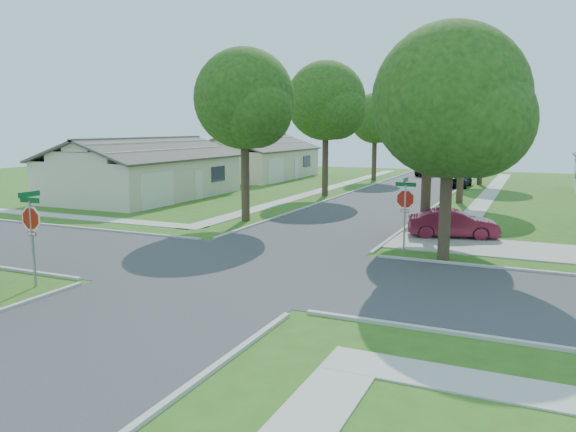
% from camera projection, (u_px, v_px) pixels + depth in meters
% --- Properties ---
extents(ground, '(100.00, 100.00, 0.00)m').
position_uv_depth(ground, '(241.00, 268.00, 19.79)').
color(ground, '#325617').
rests_on(ground, ground).
extents(road_ns, '(7.00, 100.00, 0.02)m').
position_uv_depth(road_ns, '(241.00, 268.00, 19.79)').
color(road_ns, '#333335').
rests_on(road_ns, ground).
extents(sidewalk_ne, '(1.20, 40.00, 0.04)m').
position_uv_depth(sidewalk_ne, '(488.00, 195.00, 40.74)').
color(sidewalk_ne, '#9E9B91').
rests_on(sidewalk_ne, ground).
extents(sidewalk_nw, '(1.20, 40.00, 0.04)m').
position_uv_depth(sidewalk_nw, '(330.00, 188.00, 45.68)').
color(sidewalk_nw, '#9E9B91').
rests_on(sidewalk_nw, ground).
extents(driveway, '(8.80, 3.60, 0.05)m').
position_uv_depth(driveway, '(494.00, 248.00, 22.99)').
color(driveway, '#9E9B91').
rests_on(driveway, ground).
extents(stop_sign_sw, '(1.05, 0.80, 2.98)m').
position_uv_depth(stop_sign_sw, '(31.00, 222.00, 17.14)').
color(stop_sign_sw, gray).
rests_on(stop_sign_sw, ground).
extents(stop_sign_ne, '(1.05, 0.80, 2.98)m').
position_uv_depth(stop_sign_ne, '(405.00, 202.00, 21.81)').
color(stop_sign_ne, gray).
rests_on(stop_sign_ne, ground).
extents(tree_e_near, '(4.97, 4.80, 8.28)m').
position_uv_depth(tree_e_near, '(430.00, 111.00, 25.10)').
color(tree_e_near, '#38281C').
rests_on(tree_e_near, ground).
extents(tree_e_mid, '(5.59, 5.40, 9.21)m').
position_uv_depth(tree_e_mid, '(465.00, 106.00, 35.81)').
color(tree_e_mid, '#38281C').
rests_on(tree_e_mid, ground).
extents(tree_e_far, '(5.17, 5.00, 8.72)m').
position_uv_depth(tree_e_far, '(484.00, 114.00, 47.57)').
color(tree_e_far, '#38281C').
rests_on(tree_e_far, ground).
extents(tree_w_near, '(5.38, 5.20, 8.97)m').
position_uv_depth(tree_w_near, '(245.00, 104.00, 28.83)').
color(tree_w_near, '#38281C').
rests_on(tree_w_near, ground).
extents(tree_w_mid, '(5.80, 5.60, 9.56)m').
position_uv_depth(tree_w_mid, '(327.00, 105.00, 39.58)').
color(tree_w_mid, '#38281C').
rests_on(tree_w_mid, ground).
extents(tree_w_far, '(4.76, 4.60, 8.04)m').
position_uv_depth(tree_w_far, '(376.00, 121.00, 51.45)').
color(tree_w_far, '#38281C').
rests_on(tree_w_far, ground).
extents(tree_ne_corner, '(5.80, 5.60, 8.66)m').
position_uv_depth(tree_ne_corner, '(451.00, 108.00, 20.13)').
color(tree_ne_corner, '#38281C').
rests_on(tree_ne_corner, ground).
extents(house_nw_near, '(8.42, 13.60, 4.23)m').
position_uv_depth(house_nw_near, '(145.00, 176.00, 39.54)').
color(house_nw_near, beige).
rests_on(house_nw_near, ground).
extents(house_nw_far, '(8.42, 13.60, 4.23)m').
position_uv_depth(house_nw_far, '(256.00, 162.00, 54.86)').
color(house_nw_far, beige).
rests_on(house_nw_far, ground).
extents(car_driveway, '(4.16, 2.29, 1.30)m').
position_uv_depth(car_driveway, '(453.00, 223.00, 25.10)').
color(car_driveway, maroon).
rests_on(car_driveway, ground).
extents(car_curb_east, '(2.00, 4.82, 1.63)m').
position_uv_depth(car_curb_east, '(458.00, 177.00, 46.71)').
color(car_curb_east, black).
rests_on(car_curb_east, ground).
extents(car_curb_west, '(2.19, 4.93, 1.41)m').
position_uv_depth(car_curb_west, '(427.00, 169.00, 57.55)').
color(car_curb_west, black).
rests_on(car_curb_west, ground).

